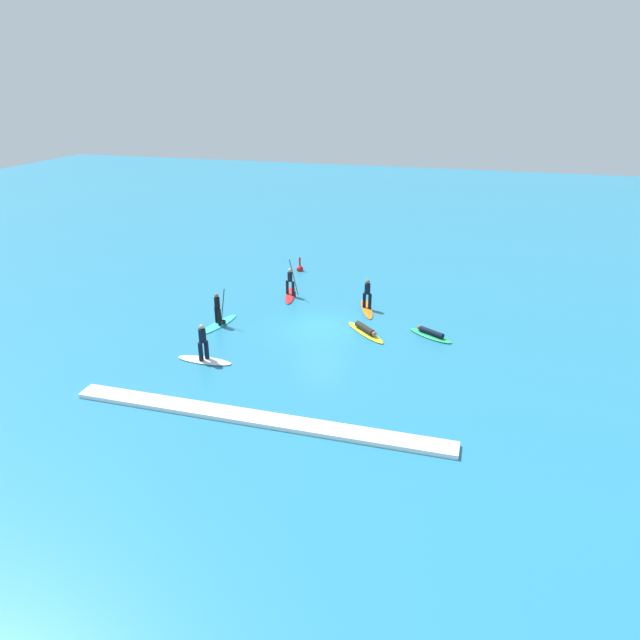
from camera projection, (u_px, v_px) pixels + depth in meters
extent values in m
plane|color=teal|center=(320.00, 329.00, 30.46)|extent=(120.00, 120.00, 0.00)
ellipsoid|color=white|center=(204.00, 360.00, 26.97)|extent=(2.74, 0.77, 0.09)
cylinder|color=black|center=(201.00, 352.00, 26.67)|extent=(0.22, 0.22, 0.91)
cylinder|color=black|center=(207.00, 350.00, 26.87)|extent=(0.22, 0.22, 0.91)
cylinder|color=black|center=(202.00, 336.00, 26.47)|extent=(0.35, 0.35, 0.65)
sphere|color=tan|center=(202.00, 327.00, 26.29)|extent=(0.23, 0.23, 0.23)
ellipsoid|color=#33C6CC|center=(219.00, 324.00, 30.90)|extent=(1.32, 3.14, 0.07)
cylinder|color=black|center=(220.00, 317.00, 30.53)|extent=(0.23, 0.23, 0.92)
cylinder|color=black|center=(217.00, 315.00, 30.87)|extent=(0.23, 0.23, 0.92)
cylinder|color=black|center=(217.00, 303.00, 30.41)|extent=(0.35, 0.35, 0.60)
sphere|color=brown|center=(216.00, 295.00, 30.24)|extent=(0.26, 0.26, 0.22)
cylinder|color=black|center=(223.00, 306.00, 30.50)|extent=(0.39, 0.12, 2.01)
cube|color=black|center=(224.00, 323.00, 30.87)|extent=(0.21, 0.10, 0.32)
ellipsoid|color=#23B266|center=(431.00, 336.00, 29.52)|extent=(2.54, 1.91, 0.11)
cylinder|color=black|center=(432.00, 332.00, 29.41)|extent=(1.33, 0.95, 0.28)
sphere|color=brown|center=(419.00, 327.00, 29.95)|extent=(0.31, 0.31, 0.22)
ellipsoid|color=red|center=(290.00, 295.00, 34.99)|extent=(1.26, 3.06, 0.10)
cylinder|color=black|center=(287.00, 287.00, 34.91)|extent=(0.21, 0.21, 0.85)
cylinder|color=black|center=(293.00, 288.00, 34.69)|extent=(0.21, 0.21, 0.85)
cylinder|color=black|center=(290.00, 277.00, 34.53)|extent=(0.35, 0.35, 0.56)
sphere|color=tan|center=(290.00, 271.00, 34.37)|extent=(0.30, 0.30, 0.24)
cylinder|color=black|center=(294.00, 277.00, 34.37)|extent=(0.53, 0.17, 2.24)
cube|color=black|center=(294.00, 294.00, 34.80)|extent=(0.21, 0.11, 0.32)
ellipsoid|color=orange|center=(367.00, 308.00, 32.99)|extent=(1.55, 3.20, 0.09)
cylinder|color=black|center=(370.00, 301.00, 32.73)|extent=(0.25, 0.25, 0.86)
cylinder|color=black|center=(364.00, 300.00, 32.88)|extent=(0.25, 0.25, 0.86)
cylinder|color=black|center=(367.00, 289.00, 32.52)|extent=(0.42, 0.42, 0.60)
sphere|color=brown|center=(368.00, 282.00, 32.35)|extent=(0.31, 0.31, 0.24)
ellipsoid|color=yellow|center=(365.00, 332.00, 29.88)|extent=(2.65, 2.62, 0.10)
cylinder|color=black|center=(365.00, 328.00, 29.84)|extent=(1.26, 1.25, 0.33)
sphere|color=brown|center=(374.00, 334.00, 29.15)|extent=(0.36, 0.36, 0.26)
sphere|color=red|center=(300.00, 269.00, 39.49)|extent=(0.47, 0.47, 0.47)
cylinder|color=red|center=(300.00, 264.00, 39.35)|extent=(0.12, 0.12, 0.95)
cube|color=white|center=(256.00, 418.00, 22.32)|extent=(15.49, 0.90, 0.18)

